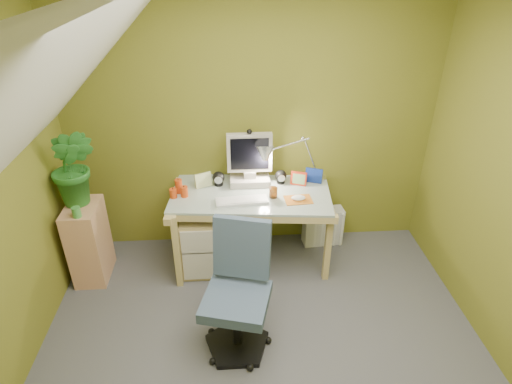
{
  "coord_description": "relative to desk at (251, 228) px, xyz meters",
  "views": [
    {
      "loc": [
        -0.19,
        -1.87,
        2.5
      ],
      "look_at": [
        0.0,
        1.0,
        0.85
      ],
      "focal_mm": 30.0,
      "sensor_mm": 36.0,
      "label": 1
    }
  ],
  "objects": [
    {
      "name": "photo_frame_green",
      "position": [
        -0.4,
        0.14,
        0.42
      ],
      "size": [
        0.14,
        0.08,
        0.12
      ],
      "primitive_type": "cube",
      "rotation": [
        0.0,
        0.0,
        0.42
      ],
      "color": "#C3CE8D",
      "rests_on": "desk"
    },
    {
      "name": "desk_lamp",
      "position": [
        0.45,
        0.18,
        0.67
      ],
      "size": [
        0.59,
        0.27,
        0.63
      ],
      "primitive_type": null,
      "rotation": [
        0.0,
        0.0,
        -0.03
      ],
      "color": "silver",
      "rests_on": "desk"
    },
    {
      "name": "candle_cluster",
      "position": [
        -0.6,
        0.01,
        0.42
      ],
      "size": [
        0.16,
        0.14,
        0.12
      ],
      "primitive_type": null,
      "rotation": [
        0.0,
        0.0,
        -0.02
      ],
      "color": "#D24212",
      "rests_on": "desk"
    },
    {
      "name": "floor",
      "position": [
        0.03,
        -1.23,
        -0.36
      ],
      "size": [
        3.2,
        3.2,
        0.01
      ],
      "primitive_type": "cube",
      "color": "#505055",
      "rests_on": "ground"
    },
    {
      "name": "potted_plant",
      "position": [
        -1.37,
        -0.06,
        0.67
      ],
      "size": [
        0.41,
        0.35,
        0.66
      ],
      "primitive_type": "imported",
      "rotation": [
        0.0,
        0.0,
        -0.18
      ],
      "color": "#287025",
      "rests_on": "side_ledge"
    },
    {
      "name": "task_chair",
      "position": [
        -0.16,
        -0.97,
        0.09
      ],
      "size": [
        0.6,
        0.6,
        0.88
      ],
      "primitive_type": null,
      "rotation": [
        0.0,
        0.0,
        -0.26
      ],
      "color": "#3B4D62",
      "rests_on": "floor"
    },
    {
      "name": "photo_frame_red",
      "position": [
        0.42,
        0.12,
        0.41
      ],
      "size": [
        0.14,
        0.07,
        0.12
      ],
      "primitive_type": "cube",
      "rotation": [
        0.0,
        0.0,
        -0.35
      ],
      "color": "red",
      "rests_on": "desk"
    },
    {
      "name": "monitor",
      "position": [
        0.0,
        0.18,
        0.61
      ],
      "size": [
        0.38,
        0.22,
        0.52
      ],
      "primitive_type": null,
      "rotation": [
        0.0,
        0.0,
        0.01
      ],
      "color": "#B6AEA4",
      "rests_on": "desk"
    },
    {
      "name": "desk",
      "position": [
        0.0,
        0.0,
        0.0
      ],
      "size": [
        1.38,
        0.79,
        0.71
      ],
      "primitive_type": null,
      "rotation": [
        0.0,
        0.0,
        -0.1
      ],
      "color": "tan",
      "rests_on": "floor"
    },
    {
      "name": "green_cup",
      "position": [
        -1.35,
        -0.26,
        0.39
      ],
      "size": [
        0.08,
        0.08,
        0.08
      ],
      "primitive_type": "cylinder",
      "rotation": [
        0.0,
        0.0,
        -0.19
      ],
      "color": "#44943D",
      "rests_on": "side_ledge"
    },
    {
      "name": "speaker_right",
      "position": [
        0.27,
        0.16,
        0.42
      ],
      "size": [
        0.11,
        0.11,
        0.12
      ],
      "primitive_type": null,
      "rotation": [
        0.0,
        0.0,
        0.14
      ],
      "color": "black",
      "rests_on": "desk"
    },
    {
      "name": "amber_tumbler",
      "position": [
        0.18,
        -0.08,
        0.4
      ],
      "size": [
        0.08,
        0.08,
        0.09
      ],
      "primitive_type": "cylinder",
      "rotation": [
        0.0,
        0.0,
        0.21
      ],
      "color": "brown",
      "rests_on": "desk"
    },
    {
      "name": "side_ledge",
      "position": [
        -1.37,
        -0.11,
        -0.01
      ],
      "size": [
        0.26,
        0.4,
        0.7
      ],
      "primitive_type": "cube",
      "color": "tan",
      "rests_on": "floor"
    },
    {
      "name": "keyboard",
      "position": [
        -0.08,
        -0.14,
        0.37
      ],
      "size": [
        0.43,
        0.17,
        0.02
      ],
      "primitive_type": "cube",
      "rotation": [
        0.0,
        0.0,
        0.09
      ],
      "color": "silver",
      "rests_on": "desk"
    },
    {
      "name": "speaker_left",
      "position": [
        -0.27,
        0.16,
        0.42
      ],
      "size": [
        0.11,
        0.11,
        0.13
      ],
      "primitive_type": null,
      "rotation": [
        0.0,
        0.0,
        -0.0
      ],
      "color": "black",
      "rests_on": "desk"
    },
    {
      "name": "wall_back",
      "position": [
        0.03,
        0.37,
        0.84
      ],
      "size": [
        3.2,
        0.01,
        2.4
      ],
      "primitive_type": "cube",
      "color": "olive",
      "rests_on": "floor"
    },
    {
      "name": "radiator",
      "position": [
        0.7,
        0.23,
        -0.17
      ],
      "size": [
        0.38,
        0.18,
        0.37
      ],
      "primitive_type": "cube",
      "rotation": [
        0.0,
        0.0,
        0.09
      ],
      "color": "silver",
      "rests_on": "floor"
    },
    {
      "name": "slope_ceiling",
      "position": [
        -0.97,
        -1.23,
        1.49
      ],
      "size": [
        1.1,
        3.2,
        1.1
      ],
      "primitive_type": "cube",
      "color": "white",
      "rests_on": "wall_left"
    },
    {
      "name": "mouse",
      "position": [
        0.38,
        -0.14,
        0.37
      ],
      "size": [
        0.12,
        0.07,
        0.04
      ],
      "primitive_type": "ellipsoid",
      "rotation": [
        0.0,
        0.0,
        0.01
      ],
      "color": "white",
      "rests_on": "mousepad"
    },
    {
      "name": "photo_frame_blue",
      "position": [
        0.56,
        0.16,
        0.42
      ],
      "size": [
        0.15,
        0.07,
        0.13
      ],
      "primitive_type": "cube",
      "rotation": [
        0.0,
        0.0,
        -0.38
      ],
      "color": "navy",
      "rests_on": "desk"
    },
    {
      "name": "mousepad",
      "position": [
        0.38,
        -0.14,
        0.36
      ],
      "size": [
        0.23,
        0.17,
        0.01
      ],
      "primitive_type": "cube",
      "rotation": [
        0.0,
        0.0,
        0.07
      ],
      "color": "#C46C1E",
      "rests_on": "desk"
    }
  ]
}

